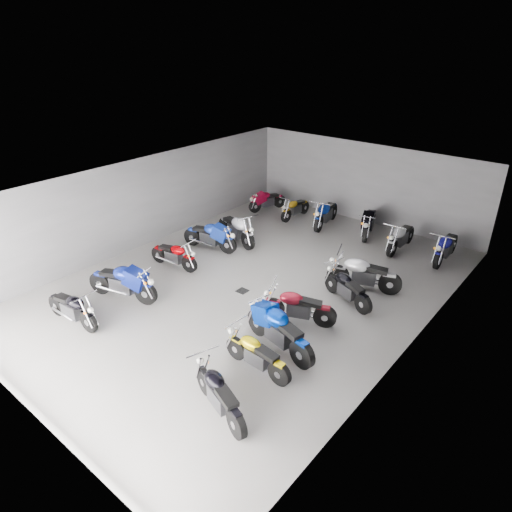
% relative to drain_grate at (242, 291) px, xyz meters
% --- Properties ---
extents(ground, '(14.00, 14.00, 0.00)m').
position_rel_drain_grate_xyz_m(ground, '(0.00, 0.50, -0.01)').
color(ground, gray).
rests_on(ground, ground).
extents(wall_back, '(10.00, 0.10, 3.20)m').
position_rel_drain_grate_xyz_m(wall_back, '(0.00, 7.50, 1.59)').
color(wall_back, slate).
rests_on(wall_back, ground).
extents(wall_left, '(0.10, 14.00, 3.20)m').
position_rel_drain_grate_xyz_m(wall_left, '(-5.00, 0.50, 1.59)').
color(wall_left, slate).
rests_on(wall_left, ground).
extents(wall_right, '(0.10, 14.00, 3.20)m').
position_rel_drain_grate_xyz_m(wall_right, '(5.00, 0.50, 1.59)').
color(wall_right, slate).
rests_on(wall_right, ground).
extents(ceiling, '(10.00, 14.00, 0.04)m').
position_rel_drain_grate_xyz_m(ceiling, '(0.00, 0.50, 3.21)').
color(ceiling, black).
rests_on(ceiling, wall_back).
extents(drain_grate, '(0.32, 0.32, 0.01)m').
position_rel_drain_grate_xyz_m(drain_grate, '(0.00, 0.00, 0.00)').
color(drain_grate, black).
rests_on(drain_grate, ground).
extents(motorcycle_left_a, '(2.00, 0.43, 0.88)m').
position_rel_drain_grate_xyz_m(motorcycle_left_a, '(-2.39, -4.16, 0.47)').
color(motorcycle_left_a, black).
rests_on(motorcycle_left_a, ground).
extents(motorcycle_left_b, '(2.25, 0.83, 1.02)m').
position_rel_drain_grate_xyz_m(motorcycle_left_b, '(-2.39, -2.53, 0.55)').
color(motorcycle_left_b, black).
rests_on(motorcycle_left_b, ground).
extents(motorcycle_left_d, '(1.91, 0.44, 0.84)m').
position_rel_drain_grate_xyz_m(motorcycle_left_d, '(-2.76, -0.26, 0.45)').
color(motorcycle_left_d, black).
rests_on(motorcycle_left_d, ground).
extents(motorcycle_left_e, '(2.15, 0.62, 0.95)m').
position_rel_drain_grate_xyz_m(motorcycle_left_e, '(-2.82, 1.50, 0.51)').
color(motorcycle_left_e, black).
rests_on(motorcycle_left_e, ground).
extents(motorcycle_left_f, '(2.23, 0.77, 1.00)m').
position_rel_drain_grate_xyz_m(motorcycle_left_f, '(-2.50, 2.55, 0.54)').
color(motorcycle_left_f, black).
rests_on(motorcycle_left_f, ground).
extents(motorcycle_right_a, '(1.94, 0.77, 0.88)m').
position_rel_drain_grate_xyz_m(motorcycle_right_a, '(2.86, -3.99, 0.48)').
color(motorcycle_right_a, black).
rests_on(motorcycle_right_a, ground).
extents(motorcycle_right_b, '(1.92, 0.39, 0.84)m').
position_rel_drain_grate_xyz_m(motorcycle_right_b, '(2.62, -2.50, 0.45)').
color(motorcycle_right_b, black).
rests_on(motorcycle_right_b, ground).
extents(motorcycle_right_c, '(2.34, 0.69, 1.04)m').
position_rel_drain_grate_xyz_m(motorcycle_right_c, '(2.53, -1.54, 0.56)').
color(motorcycle_right_c, black).
rests_on(motorcycle_right_c, ground).
extents(motorcycle_right_d, '(1.93, 0.93, 0.90)m').
position_rel_drain_grate_xyz_m(motorcycle_right_d, '(2.23, -0.28, 0.48)').
color(motorcycle_right_d, black).
rests_on(motorcycle_right_d, ground).
extents(motorcycle_right_e, '(1.86, 0.78, 0.85)m').
position_rel_drain_grate_xyz_m(motorcycle_right_e, '(2.73, 1.48, 0.46)').
color(motorcycle_right_e, black).
rests_on(motorcycle_right_e, ground).
extents(motorcycle_right_f, '(2.16, 0.93, 0.99)m').
position_rel_drain_grate_xyz_m(motorcycle_right_f, '(2.75, 2.41, 0.53)').
color(motorcycle_right_f, black).
rests_on(motorcycle_right_f, ground).
extents(motorcycle_back_a, '(0.71, 1.79, 0.81)m').
position_rel_drain_grate_xyz_m(motorcycle_back_a, '(-3.75, 5.94, 0.44)').
color(motorcycle_back_a, black).
rests_on(motorcycle_back_a, ground).
extents(motorcycle_back_b, '(0.36, 1.84, 0.81)m').
position_rel_drain_grate_xyz_m(motorcycle_back_b, '(-2.25, 5.95, 0.44)').
color(motorcycle_back_b, black).
rests_on(motorcycle_back_b, ground).
extents(motorcycle_back_c, '(0.60, 2.20, 0.97)m').
position_rel_drain_grate_xyz_m(motorcycle_back_c, '(-0.82, 6.04, 0.53)').
color(motorcycle_back_c, black).
rests_on(motorcycle_back_c, ground).
extents(motorcycle_back_d, '(0.84, 2.16, 0.98)m').
position_rel_drain_grate_xyz_m(motorcycle_back_d, '(0.94, 6.33, 0.53)').
color(motorcycle_back_d, black).
rests_on(motorcycle_back_d, ground).
extents(motorcycle_back_e, '(0.41, 2.12, 0.93)m').
position_rel_drain_grate_xyz_m(motorcycle_back_e, '(2.45, 5.80, 0.50)').
color(motorcycle_back_e, black).
rests_on(motorcycle_back_e, ground).
extents(motorcycle_back_f, '(0.44, 2.18, 0.96)m').
position_rel_drain_grate_xyz_m(motorcycle_back_f, '(4.00, 5.95, 0.52)').
color(motorcycle_back_f, black).
rests_on(motorcycle_back_f, ground).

